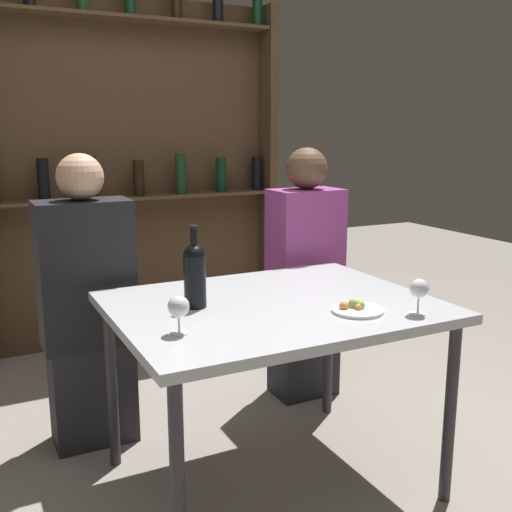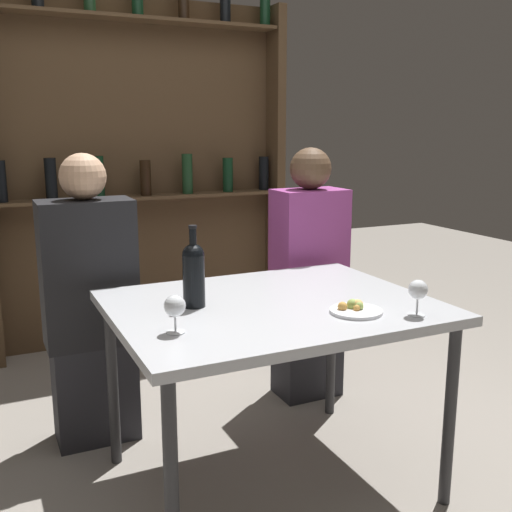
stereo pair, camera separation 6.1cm
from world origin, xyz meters
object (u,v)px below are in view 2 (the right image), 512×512
wine_glass_0 (418,291)px  seated_person_right (308,281)px  seated_person_left (91,310)px  food_plate_0 (355,309)px  wine_bottle (194,272)px  wine_glass_1 (175,307)px

wine_glass_0 → seated_person_right: size_ratio=0.10×
wine_glass_0 → seated_person_left: 1.39m
food_plate_0 → seated_person_left: size_ratio=0.15×
wine_bottle → seated_person_left: size_ratio=0.23×
wine_glass_1 → food_plate_0: bearing=-5.6°
food_plate_0 → seated_person_left: 1.18m
seated_person_right → wine_glass_1: bearing=-139.6°
wine_glass_1 → seated_person_right: 1.28m
wine_bottle → food_plate_0: bearing=-32.4°
wine_glass_1 → seated_person_left: 0.86m
wine_bottle → wine_glass_0: wine_bottle is taller
wine_bottle → wine_glass_1: (-0.15, -0.25, -0.04)m
wine_glass_1 → wine_bottle: bearing=58.8°
wine_glass_1 → food_plate_0: wine_glass_1 is taller
wine_bottle → seated_person_right: seated_person_right is taller
wine_bottle → seated_person_right: (0.81, 0.57, -0.25)m
wine_glass_1 → food_plate_0: size_ratio=0.67×
wine_glass_0 → food_plate_0: wine_glass_0 is taller
seated_person_left → wine_glass_0: bearing=-46.9°
wine_glass_0 → seated_person_left: seated_person_left is taller
seated_person_left → seated_person_right: 1.09m
wine_glass_0 → seated_person_right: seated_person_right is taller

